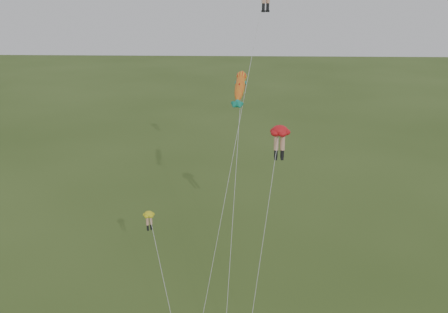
{
  "coord_description": "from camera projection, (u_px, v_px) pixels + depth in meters",
  "views": [
    {
      "loc": [
        1.5,
        -32.9,
        25.03
      ],
      "look_at": [
        0.12,
        6.0,
        11.46
      ],
      "focal_mm": 40.0,
      "sensor_mm": 36.0,
      "label": 1
    }
  ],
  "objects": [
    {
      "name": "legs_kite_yellow",
      "position": [
        151.0,
        223.0,
        36.44
      ],
      "size": [
        3.16,
        4.73,
        9.27
      ],
      "rotation": [
        0.0,
        0.0,
        0.5
      ],
      "color": "yellow",
      "rests_on": "ground"
    },
    {
      "name": "legs_kite_red_mid",
      "position": [
        279.0,
        135.0,
        38.85
      ],
      "size": [
        3.19,
        7.41,
        14.6
      ],
      "rotation": [
        0.0,
        0.0,
        0.03
      ],
      "color": "red",
      "rests_on": "ground"
    },
    {
      "name": "fish_kite",
      "position": [
        240.0,
        87.0,
        40.46
      ],
      "size": [
        1.67,
        10.27,
        18.48
      ],
      "rotation": [
        0.66,
        0.0,
        -0.14
      ],
      "color": "gold",
      "rests_on": "ground"
    }
  ]
}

